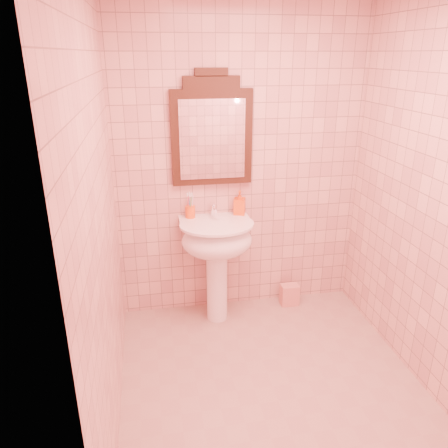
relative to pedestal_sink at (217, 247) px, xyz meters
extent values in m
plane|color=tan|center=(0.23, -0.87, -0.66)|extent=(2.20, 2.20, 0.00)
cube|color=beige|center=(0.23, 0.23, 0.59)|extent=(2.00, 0.02, 2.50)
cylinder|color=white|center=(0.00, 0.01, -0.31)|extent=(0.17, 0.17, 0.70)
ellipsoid|color=white|center=(0.00, -0.01, 0.06)|extent=(0.56, 0.46, 0.28)
cube|color=white|center=(0.00, 0.15, 0.17)|extent=(0.56, 0.15, 0.05)
cylinder|color=white|center=(0.00, -0.01, 0.19)|extent=(0.58, 0.58, 0.02)
cylinder|color=white|center=(0.00, 0.15, 0.25)|extent=(0.04, 0.04, 0.09)
cylinder|color=white|center=(0.00, 0.10, 0.28)|extent=(0.02, 0.10, 0.02)
cylinder|color=white|center=(0.00, 0.05, 0.26)|extent=(0.02, 0.02, 0.04)
cube|color=white|center=(0.00, 0.16, 0.30)|extent=(0.02, 0.07, 0.01)
cube|color=black|center=(0.00, 0.20, 0.82)|extent=(0.63, 0.05, 0.73)
cube|color=black|center=(0.00, 0.20, 1.23)|extent=(0.42, 0.05, 0.09)
cube|color=black|center=(0.00, 0.20, 1.30)|extent=(0.24, 0.05, 0.06)
cube|color=white|center=(0.00, 0.17, 0.81)|extent=(0.50, 0.01, 0.61)
cylinder|color=#EA5213|center=(-0.19, 0.16, 0.25)|extent=(0.08, 0.08, 0.10)
cylinder|color=silver|center=(-0.17, 0.16, 0.29)|extent=(0.01, 0.01, 0.18)
cylinder|color=#338CD8|center=(-0.19, 0.17, 0.29)|extent=(0.01, 0.01, 0.18)
cylinder|color=#E5334C|center=(-0.21, 0.16, 0.29)|extent=(0.01, 0.01, 0.18)
cylinder|color=#3FBF59|center=(-0.19, 0.14, 0.29)|extent=(0.01, 0.01, 0.18)
imported|color=#DD4F12|center=(0.22, 0.17, 0.30)|extent=(0.11, 0.11, 0.20)
cube|color=tan|center=(0.67, 0.10, -0.57)|extent=(0.16, 0.10, 0.19)
camera|label=1|loc=(-0.50, -3.11, 1.43)|focal=35.00mm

